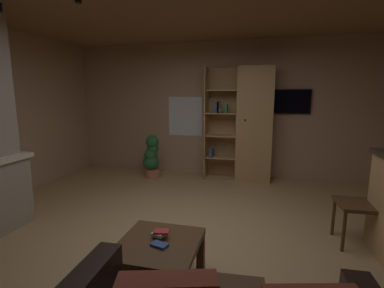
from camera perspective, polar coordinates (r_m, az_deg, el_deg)
floor at (r=3.35m, az=-1.77°, el=-19.39°), size 6.17×5.58×0.02m
wall_back at (r=5.69m, az=5.98°, el=6.94°), size 6.29×0.06×2.67m
window_pane_back at (r=5.82m, az=-1.38°, el=5.68°), size 0.71×0.01×0.80m
bookshelf_cabinet at (r=5.39m, az=11.73°, el=3.77°), size 1.26×0.41×2.15m
coffee_table at (r=2.55m, az=-6.79°, el=-20.91°), size 0.67×0.70×0.41m
table_book_0 at (r=2.44m, az=-6.67°, el=-19.86°), size 0.15×0.12×0.02m
table_book_1 at (r=2.55m, az=-6.81°, el=-17.81°), size 0.13×0.12×0.03m
table_book_2 at (r=2.54m, az=-6.22°, el=-17.38°), size 0.14×0.11×0.02m
dining_chair at (r=3.58m, az=32.21°, el=-9.54°), size 0.44×0.44×0.92m
potted_floor_plant at (r=5.58m, az=-8.24°, el=-2.73°), size 0.34×0.33×0.86m
wall_mounted_tv at (r=5.58m, az=19.06°, el=8.22°), size 0.81×0.06×0.45m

